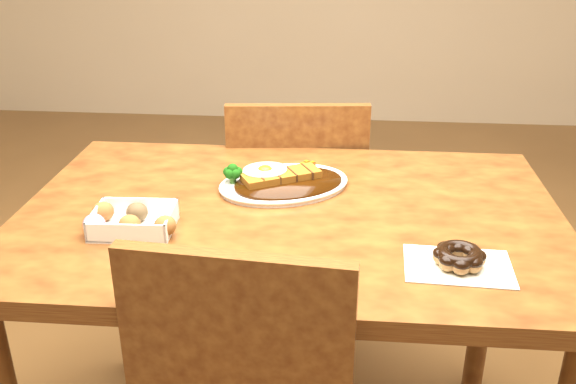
# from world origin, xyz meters

# --- Properties ---
(table) EXTENTS (1.20, 0.80, 0.75)m
(table) POSITION_xyz_m (0.00, 0.00, 0.65)
(table) COLOR #461E0E
(table) RESTS_ON ground
(chair_far) EXTENTS (0.46, 0.46, 0.87)m
(chair_far) POSITION_xyz_m (-0.03, 0.54, 0.48)
(chair_far) COLOR #461E0E
(chair_far) RESTS_ON ground
(katsu_curry_plate) EXTENTS (0.37, 0.33, 0.06)m
(katsu_curry_plate) POSITION_xyz_m (-0.03, 0.12, 0.77)
(katsu_curry_plate) COLOR white
(katsu_curry_plate) RESTS_ON table
(donut_box) EXTENTS (0.19, 0.13, 0.05)m
(donut_box) POSITION_xyz_m (-0.32, -0.12, 0.77)
(donut_box) COLOR white
(donut_box) RESTS_ON table
(pon_de_ring) EXTENTS (0.21, 0.15, 0.04)m
(pon_de_ring) POSITION_xyz_m (0.34, -0.21, 0.77)
(pon_de_ring) COLOR silver
(pon_de_ring) RESTS_ON table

